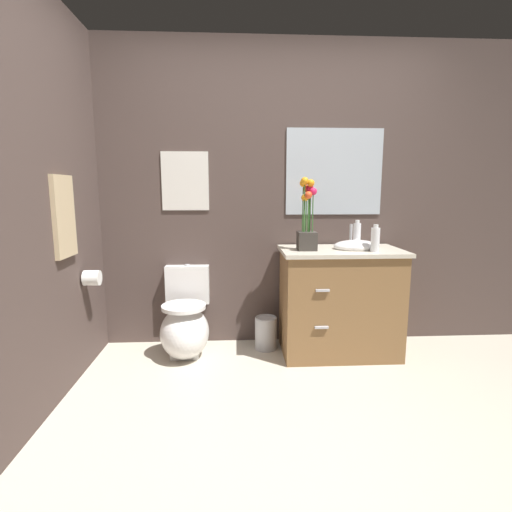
{
  "coord_description": "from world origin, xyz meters",
  "views": [
    {
      "loc": [
        -0.39,
        -1.81,
        1.31
      ],
      "look_at": [
        -0.23,
        1.13,
        0.81
      ],
      "focal_mm": 27.69,
      "sensor_mm": 36.0,
      "label": 1
    }
  ],
  "objects_px": {
    "wall_poster": "(185,181)",
    "trash_bin": "(266,333)",
    "lotion_bottle": "(357,235)",
    "toilet": "(185,325)",
    "flower_vase": "(307,223)",
    "hanging_towel": "(64,217)",
    "soap_bottle": "(375,239)",
    "vanity_cabinet": "(340,300)",
    "toilet_paper_roll": "(92,278)",
    "wall_mirror": "(334,172)"
  },
  "relations": [
    {
      "from": "vanity_cabinet",
      "to": "flower_vase",
      "type": "height_order",
      "value": "flower_vase"
    },
    {
      "from": "toilet",
      "to": "vanity_cabinet",
      "type": "bearing_deg",
      "value": -1.23
    },
    {
      "from": "soap_bottle",
      "to": "toilet_paper_roll",
      "type": "relative_size",
      "value": 1.85
    },
    {
      "from": "trash_bin",
      "to": "hanging_towel",
      "type": "xyz_separation_m",
      "value": [
        -1.33,
        -0.53,
        1.0
      ]
    },
    {
      "from": "vanity_cabinet",
      "to": "toilet_paper_roll",
      "type": "distance_m",
      "value": 1.88
    },
    {
      "from": "wall_mirror",
      "to": "toilet_paper_roll",
      "type": "height_order",
      "value": "wall_mirror"
    },
    {
      "from": "hanging_towel",
      "to": "toilet_paper_roll",
      "type": "height_order",
      "value": "hanging_towel"
    },
    {
      "from": "lotion_bottle",
      "to": "trash_bin",
      "type": "bearing_deg",
      "value": 178.57
    },
    {
      "from": "toilet",
      "to": "toilet_paper_roll",
      "type": "relative_size",
      "value": 6.27
    },
    {
      "from": "toilet",
      "to": "wall_poster",
      "type": "distance_m",
      "value": 1.16
    },
    {
      "from": "flower_vase",
      "to": "hanging_towel",
      "type": "distance_m",
      "value": 1.68
    },
    {
      "from": "toilet_paper_roll",
      "to": "trash_bin",
      "type": "bearing_deg",
      "value": 12.09
    },
    {
      "from": "flower_vase",
      "to": "soap_bottle",
      "type": "bearing_deg",
      "value": -12.86
    },
    {
      "from": "toilet",
      "to": "flower_vase",
      "type": "relative_size",
      "value": 1.26
    },
    {
      "from": "wall_mirror",
      "to": "wall_poster",
      "type": "bearing_deg",
      "value": 180.0
    },
    {
      "from": "soap_bottle",
      "to": "wall_mirror",
      "type": "relative_size",
      "value": 0.25
    },
    {
      "from": "lotion_bottle",
      "to": "wall_poster",
      "type": "bearing_deg",
      "value": 171.38
    },
    {
      "from": "toilet_paper_roll",
      "to": "wall_poster",
      "type": "bearing_deg",
      "value": 36.43
    },
    {
      "from": "soap_bottle",
      "to": "hanging_towel",
      "type": "relative_size",
      "value": 0.39
    },
    {
      "from": "wall_poster",
      "to": "trash_bin",
      "type": "bearing_deg",
      "value": -16.33
    },
    {
      "from": "lotion_bottle",
      "to": "wall_poster",
      "type": "distance_m",
      "value": 1.45
    },
    {
      "from": "lotion_bottle",
      "to": "hanging_towel",
      "type": "height_order",
      "value": "hanging_towel"
    },
    {
      "from": "trash_bin",
      "to": "wall_poster",
      "type": "xyz_separation_m",
      "value": [
        -0.65,
        0.19,
        1.24
      ]
    },
    {
      "from": "wall_mirror",
      "to": "hanging_towel",
      "type": "distance_m",
      "value": 2.07
    },
    {
      "from": "trash_bin",
      "to": "wall_poster",
      "type": "relative_size",
      "value": 0.58
    },
    {
      "from": "flower_vase",
      "to": "wall_mirror",
      "type": "height_order",
      "value": "wall_mirror"
    },
    {
      "from": "hanging_towel",
      "to": "toilet_paper_roll",
      "type": "xyz_separation_m",
      "value": [
        0.06,
        0.26,
        -0.46
      ]
    },
    {
      "from": "flower_vase",
      "to": "vanity_cabinet",
      "type": "bearing_deg",
      "value": 7.08
    },
    {
      "from": "lotion_bottle",
      "to": "trash_bin",
      "type": "distance_m",
      "value": 1.09
    },
    {
      "from": "soap_bottle",
      "to": "toilet_paper_roll",
      "type": "distance_m",
      "value": 2.09
    },
    {
      "from": "toilet",
      "to": "hanging_towel",
      "type": "xyz_separation_m",
      "value": [
        -0.68,
        -0.45,
        0.89
      ]
    },
    {
      "from": "flower_vase",
      "to": "wall_poster",
      "type": "xyz_separation_m",
      "value": [
        -0.95,
        0.33,
        0.32
      ]
    },
    {
      "from": "wall_poster",
      "to": "toilet_paper_roll",
      "type": "distance_m",
      "value": 1.04
    },
    {
      "from": "soap_bottle",
      "to": "lotion_bottle",
      "type": "height_order",
      "value": "lotion_bottle"
    },
    {
      "from": "vanity_cabinet",
      "to": "wall_poster",
      "type": "height_order",
      "value": "wall_poster"
    },
    {
      "from": "hanging_towel",
      "to": "wall_mirror",
      "type": "bearing_deg",
      "value": 20.65
    },
    {
      "from": "trash_bin",
      "to": "wall_mirror",
      "type": "relative_size",
      "value": 0.34
    },
    {
      "from": "flower_vase",
      "to": "soap_bottle",
      "type": "height_order",
      "value": "flower_vase"
    },
    {
      "from": "toilet",
      "to": "wall_poster",
      "type": "height_order",
      "value": "wall_poster"
    },
    {
      "from": "vanity_cabinet",
      "to": "wall_mirror",
      "type": "bearing_deg",
      "value": 90.54
    },
    {
      "from": "vanity_cabinet",
      "to": "toilet_paper_roll",
      "type": "bearing_deg",
      "value": -174.77
    },
    {
      "from": "flower_vase",
      "to": "lotion_bottle",
      "type": "relative_size",
      "value": 2.52
    },
    {
      "from": "trash_bin",
      "to": "wall_poster",
      "type": "height_order",
      "value": "wall_poster"
    },
    {
      "from": "lotion_bottle",
      "to": "wall_mirror",
      "type": "xyz_separation_m",
      "value": [
        -0.15,
        0.21,
        0.5
      ]
    },
    {
      "from": "vanity_cabinet",
      "to": "toilet",
      "type": "bearing_deg",
      "value": 178.77
    },
    {
      "from": "wall_mirror",
      "to": "hanging_towel",
      "type": "bearing_deg",
      "value": -159.35
    },
    {
      "from": "toilet",
      "to": "flower_vase",
      "type": "bearing_deg",
      "value": -3.71
    },
    {
      "from": "toilet",
      "to": "lotion_bottle",
      "type": "distance_m",
      "value": 1.55
    },
    {
      "from": "lotion_bottle",
      "to": "trash_bin",
      "type": "relative_size",
      "value": 0.8
    },
    {
      "from": "wall_mirror",
      "to": "toilet_paper_roll",
      "type": "distance_m",
      "value": 2.06
    }
  ]
}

